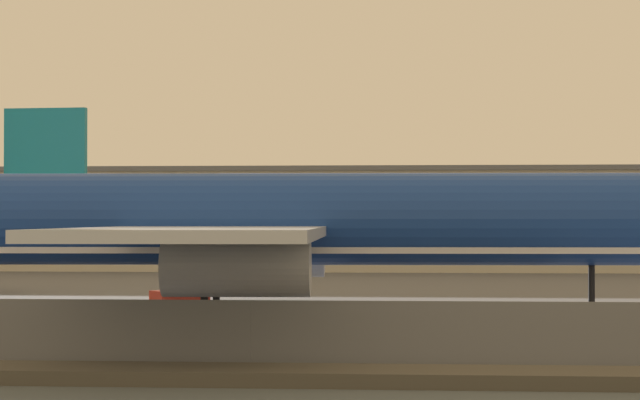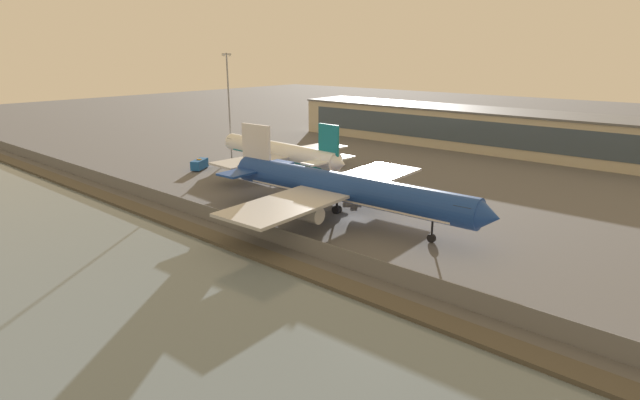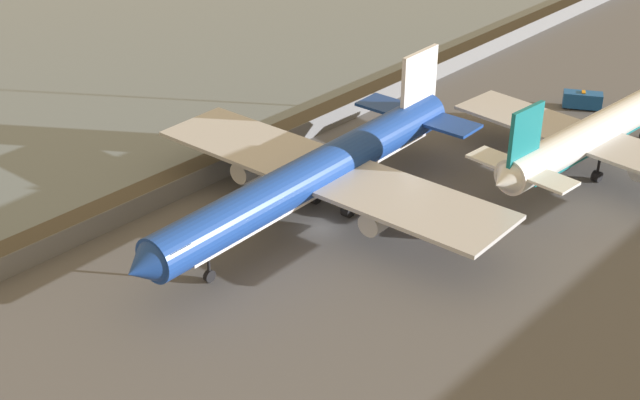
{
  "view_description": "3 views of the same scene",
  "coord_description": "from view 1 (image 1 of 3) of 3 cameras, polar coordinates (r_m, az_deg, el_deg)",
  "views": [
    {
      "loc": [
        6.11,
        -62.05,
        5.52
      ],
      "look_at": [
        1.5,
        -2.27,
        6.39
      ],
      "focal_mm": 70.0,
      "sensor_mm": 36.0,
      "label": 1
    },
    {
      "loc": [
        45.77,
        -61.56,
        25.95
      ],
      "look_at": [
        -6.24,
        -1.25,
        2.25
      ],
      "focal_mm": 28.0,
      "sensor_mm": 36.0,
      "label": 2
    },
    {
      "loc": [
        60.3,
        54.08,
        47.69
      ],
      "look_at": [
        2.06,
        1.81,
        4.87
      ],
      "focal_mm": 50.0,
      "sensor_mm": 36.0,
      "label": 3
    }
  ],
  "objects": [
    {
      "name": "shoreline_seawall",
      "position": [
        42.32,
        -3.96,
        -7.98
      ],
      "size": [
        320.0,
        3.0,
        0.5
      ],
      "color": "#474238",
      "rests_on": "ground"
    },
    {
      "name": "perimeter_fence",
      "position": [
        46.65,
        -3.15,
        -6.1
      ],
      "size": [
        280.0,
        0.1,
        2.46
      ],
      "color": "slate",
      "rests_on": "ground"
    },
    {
      "name": "baggage_tug",
      "position": [
        73.48,
        -6.4,
        -4.5
      ],
      "size": [
        3.47,
        3.3,
        1.8
      ],
      "color": "red",
      "rests_on": "ground"
    },
    {
      "name": "terminal_building",
      "position": [
        135.65,
        -2.71,
        -0.87
      ],
      "size": [
        114.07,
        18.17,
        10.85
      ],
      "color": "#BCB299",
      "rests_on": "ground"
    },
    {
      "name": "ground_plane",
      "position": [
        62.59,
        -1.22,
        -5.89
      ],
      "size": [
        500.0,
        500.0,
        0.0
      ],
      "primitive_type": "plane",
      "color": "#565659"
    },
    {
      "name": "cargo_jet_blue",
      "position": [
        60.73,
        -2.86,
        -1.06
      ],
      "size": [
        49.41,
        42.52,
        13.82
      ],
      "color": "#193D93",
      "rests_on": "ground"
    }
  ]
}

